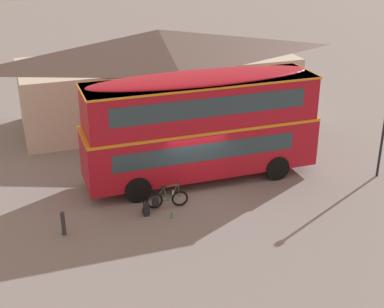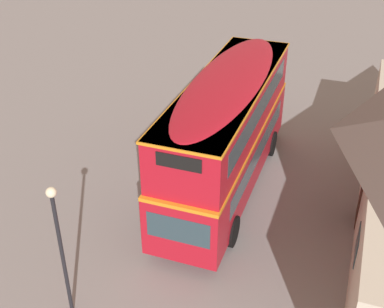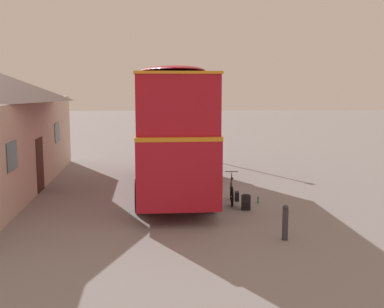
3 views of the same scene
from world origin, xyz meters
name	(u,v)px [view 1 (image 1 of 3)]	position (x,y,z in m)	size (l,w,h in m)	color
ground_plane	(195,191)	(0.00, 0.00, 0.00)	(120.00, 120.00, 0.00)	gray
double_decker_bus	(201,123)	(0.59, 1.08, 2.64)	(10.24, 2.90, 4.79)	black
touring_bicycle	(166,199)	(-1.56, -1.02, 0.37)	(1.71, 0.46, 1.06)	black
backpack_on_ground	(146,208)	(-2.45, -1.36, 0.28)	(0.32, 0.34, 0.54)	black
water_bottle_green_metal	(171,216)	(-1.58, -1.94, 0.11)	(0.07, 0.07, 0.24)	green
pub_building	(159,75)	(0.72, 8.98, 2.62)	(15.59, 6.46, 5.14)	beige
kerb_bollard	(63,223)	(-5.65, -1.89, 0.50)	(0.16, 0.16, 0.97)	#333338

